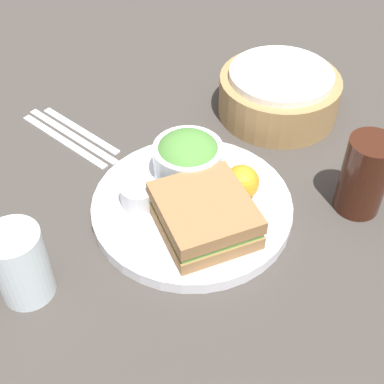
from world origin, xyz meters
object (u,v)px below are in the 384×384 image
(salad_bowl, at_px, (188,157))
(bread_basket, at_px, (279,94))
(water_glass, at_px, (21,264))
(dressing_cup, at_px, (139,194))
(fork, at_px, (63,140))
(plate, at_px, (192,207))
(spoon, at_px, (80,130))
(sandwich, at_px, (204,215))
(drink_glass, at_px, (364,176))
(knife, at_px, (72,135))

(salad_bowl, bearing_deg, bread_basket, 99.62)
(bread_basket, height_order, water_glass, water_glass)
(dressing_cup, relative_size, fork, 0.26)
(dressing_cup, relative_size, water_glass, 0.51)
(dressing_cup, bearing_deg, plate, 50.51)
(dressing_cup, xyz_separation_m, spoon, (-0.21, 0.03, -0.03))
(plate, distance_m, bread_basket, 0.28)
(sandwich, bearing_deg, bread_basket, 115.30)
(plate, height_order, water_glass, water_glass)
(plate, relative_size, drink_glass, 2.39)
(drink_glass, xyz_separation_m, bread_basket, (-0.23, 0.08, -0.02))
(drink_glass, bearing_deg, salad_bowl, -140.57)
(plate, distance_m, drink_glass, 0.24)
(sandwich, height_order, salad_bowl, salad_bowl)
(fork, bearing_deg, salad_bowl, -165.45)
(knife, bearing_deg, water_glass, 129.93)
(plate, bearing_deg, knife, -170.76)
(fork, bearing_deg, plate, -176.06)
(dressing_cup, bearing_deg, fork, -178.98)
(drink_glass, bearing_deg, spoon, -152.27)
(salad_bowl, distance_m, fork, 0.23)
(salad_bowl, height_order, drink_glass, drink_glass)
(drink_glass, relative_size, knife, 0.56)
(drink_glass, relative_size, spoon, 0.66)
(plate, height_order, knife, plate)
(plate, distance_m, fork, 0.26)
(fork, distance_m, water_glass, 0.30)
(dressing_cup, distance_m, water_glass, 0.19)
(salad_bowl, relative_size, bread_basket, 0.50)
(salad_bowl, xyz_separation_m, knife, (-0.21, -0.07, -0.05))
(water_glass, bearing_deg, drink_glass, 68.40)
(dressing_cup, distance_m, knife, 0.21)
(salad_bowl, relative_size, water_glass, 0.98)
(plate, height_order, bread_basket, bread_basket)
(drink_glass, xyz_separation_m, fork, (-0.40, -0.25, -0.06))
(plate, height_order, spoon, plate)
(salad_bowl, xyz_separation_m, drink_glass, (0.19, 0.16, 0.01))
(bread_basket, xyz_separation_m, knife, (-0.17, -0.31, -0.04))
(drink_glass, height_order, water_glass, drink_glass)
(fork, relative_size, spoon, 1.11)
(spoon, bearing_deg, drink_glass, -161.52)
(sandwich, distance_m, salad_bowl, 0.11)
(sandwich, xyz_separation_m, knife, (-0.30, -0.02, -0.04))
(sandwich, xyz_separation_m, salad_bowl, (-0.09, 0.05, 0.01))
(salad_bowl, distance_m, knife, 0.23)
(plate, xyz_separation_m, fork, (-0.25, -0.06, -0.01))
(salad_bowl, xyz_separation_m, bread_basket, (-0.04, 0.23, -0.01))
(salad_bowl, distance_m, spoon, 0.23)
(dressing_cup, xyz_separation_m, knife, (-0.21, 0.01, -0.03))
(knife, xyz_separation_m, spoon, (-0.00, 0.02, 0.00))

